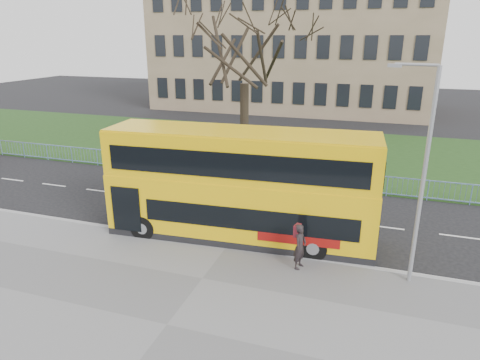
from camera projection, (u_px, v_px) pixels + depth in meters
The scene contains 10 objects.
ground at pixel (240, 232), 18.54m from camera, with size 120.00×120.00×0.00m, color black.
pavement at pixel (167, 326), 12.45m from camera, with size 80.00×10.50×0.12m, color slate.
kerb at pixel (228, 246), 17.12m from camera, with size 80.00×0.20×0.14m, color gray.
grass_verge at pixel (301, 151), 31.38m from camera, with size 80.00×15.40×0.08m, color #1C3A15.
guard_railing at pixel (276, 175), 24.29m from camera, with size 40.00×0.12×1.10m, color #7193C9, non-canonical shape.
bare_tree at pixel (245, 67), 26.42m from camera, with size 8.57×8.57×12.25m, color black, non-canonical shape.
civic_building at pixel (294, 45), 49.23m from camera, with size 30.00×15.00×14.00m, color #846F54.
yellow_bus at pixel (240, 183), 17.24m from camera, with size 10.94×3.27×4.53m.
pedestrian at pixel (300, 246), 15.22m from camera, with size 0.62×0.40×1.69m, color black.
street_lamp at pixel (421, 170), 13.45m from camera, with size 1.52×0.40×7.20m.
Camera 1 is at (5.29, -15.97, 8.10)m, focal length 32.00 mm.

